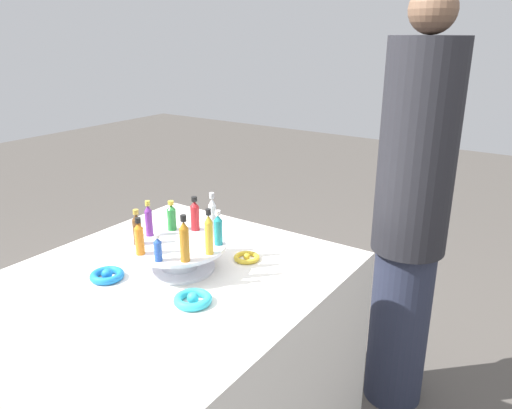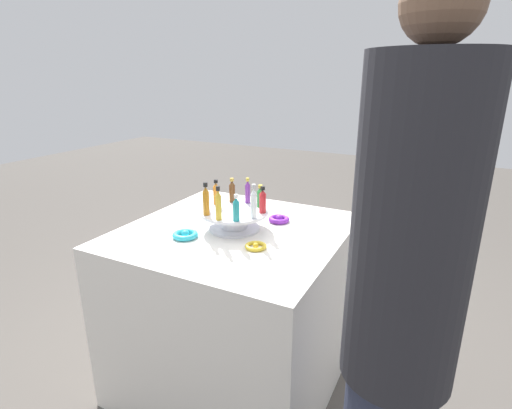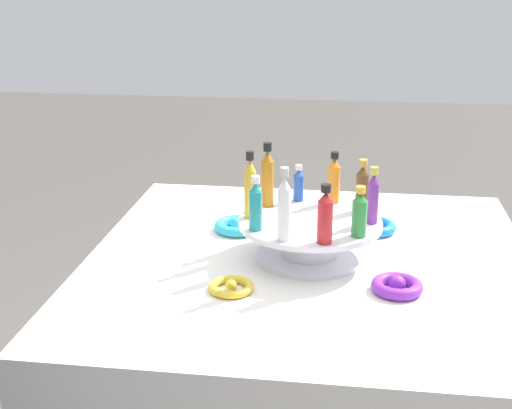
{
  "view_description": "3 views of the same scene",
  "coord_description": "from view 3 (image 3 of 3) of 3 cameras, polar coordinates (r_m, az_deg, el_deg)",
  "views": [
    {
      "loc": [
        1.03,
        -1.06,
        1.53
      ],
      "look_at": [
        0.15,
        0.23,
        0.98
      ],
      "focal_mm": 35.0,
      "sensor_mm": 36.0,
      "label": 1
    },
    {
      "loc": [
        1.44,
        0.84,
        1.46
      ],
      "look_at": [
        0.1,
        0.16,
        0.97
      ],
      "focal_mm": 28.0,
      "sensor_mm": 36.0,
      "label": 2
    },
    {
      "loc": [
        -0.08,
        1.41,
        1.41
      ],
      "look_at": [
        0.09,
        0.15,
        0.96
      ],
      "focal_mm": 50.0,
      "sensor_mm": 36.0,
      "label": 3
    }
  ],
  "objects": [
    {
      "name": "display_stand",
      "position": [
        1.52,
        4.32,
        -2.51
      ],
      "size": [
        0.3,
        0.3,
        0.09
      ],
      "color": "silver",
      "rests_on": "party_table"
    },
    {
      "name": "bottle_clear",
      "position": [
        1.37,
        2.27,
        -0.23
      ],
      "size": [
        0.03,
        0.03,
        0.15
      ],
      "color": "silver",
      "rests_on": "display_stand"
    },
    {
      "name": "bottle_red",
      "position": [
        1.37,
        5.54,
        -0.95
      ],
      "size": [
        0.03,
        0.03,
        0.12
      ],
      "color": "#B21E23",
      "rests_on": "display_stand"
    },
    {
      "name": "bottle_green",
      "position": [
        1.41,
        8.28,
        -0.72
      ],
      "size": [
        0.03,
        0.03,
        0.1
      ],
      "color": "#288438",
      "rests_on": "display_stand"
    },
    {
      "name": "bottle_purple",
      "position": [
        1.48,
        9.34,
        0.49
      ],
      "size": [
        0.02,
        0.02,
        0.12
      ],
      "color": "#702D93",
      "rests_on": "display_stand"
    },
    {
      "name": "bottle_brown",
      "position": [
        1.55,
        8.48,
        1.34
      ],
      "size": [
        0.03,
        0.03,
        0.12
      ],
      "color": "brown",
      "rests_on": "display_stand"
    },
    {
      "name": "bottle_orange",
      "position": [
        1.6,
        6.25,
        1.99
      ],
      "size": [
        0.03,
        0.03,
        0.12
      ],
      "color": "orange",
      "rests_on": "display_stand"
    },
    {
      "name": "bottle_blue",
      "position": [
        1.61,
        3.42,
        1.62
      ],
      "size": [
        0.02,
        0.02,
        0.08
      ],
      "color": "#234CAD",
      "rests_on": "display_stand"
    },
    {
      "name": "bottle_amber",
      "position": [
        1.57,
        0.92,
        2.2
      ],
      "size": [
        0.03,
        0.03,
        0.14
      ],
      "color": "#AD6B19",
      "rests_on": "display_stand"
    },
    {
      "name": "bottle_gold",
      "position": [
        1.5,
        -0.46,
        1.43
      ],
      "size": [
        0.03,
        0.03,
        0.14
      ],
      "color": "gold",
      "rests_on": "display_stand"
    },
    {
      "name": "bottle_teal",
      "position": [
        1.43,
        -0.03,
        -0.07
      ],
      "size": [
        0.03,
        0.03,
        0.11
      ],
      "color": "teal",
      "rests_on": "display_stand"
    },
    {
      "name": "ribbon_bow_purple",
      "position": [
        1.41,
        11.22,
        -6.41
      ],
      "size": [
        0.1,
        0.1,
        0.03
      ],
      "color": "purple",
      "rests_on": "party_table"
    },
    {
      "name": "ribbon_bow_blue",
      "position": [
        1.7,
        9.39,
        -1.75
      ],
      "size": [
        0.11,
        0.11,
        0.03
      ],
      "color": "blue",
      "rests_on": "party_table"
    },
    {
      "name": "ribbon_bow_teal",
      "position": [
        1.68,
        -1.49,
        -1.71
      ],
      "size": [
        0.11,
        0.11,
        0.03
      ],
      "color": "#2DB7CC",
      "rests_on": "party_table"
    },
    {
      "name": "ribbon_bow_gold",
      "position": [
        1.39,
        -2.01,
        -6.59
      ],
      "size": [
        0.09,
        0.09,
        0.02
      ],
      "color": "gold",
      "rests_on": "party_table"
    }
  ]
}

